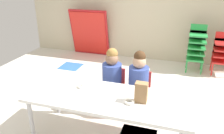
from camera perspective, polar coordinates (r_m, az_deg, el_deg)
name	(u,v)px	position (r m, az deg, el deg)	size (l,w,h in m)	color
ground_plane	(113,112)	(3.28, 0.22, -11.23)	(5.52, 4.75, 0.02)	silver
back_wall	(146,4)	(5.08, 8.48, 15.37)	(5.52, 0.10, 2.42)	beige
craft_table	(108,100)	(2.53, -1.01, -8.37)	(1.82, 0.70, 0.56)	white
seated_child_near_camera	(112,75)	(3.04, 0.02, -1.92)	(0.34, 0.34, 0.92)	red
seated_child_middle_seat	(139,78)	(2.96, 6.75, -2.77)	(0.32, 0.31, 0.92)	red
kid_chair_green_stack	(197,46)	(4.71, 20.56, 5.04)	(0.32, 0.30, 0.92)	green
kid_chair_red_stack	(222,51)	(4.78, 26.04, 3.65)	(0.32, 0.30, 0.80)	red
folded_activity_table	(89,33)	(5.36, -5.70, 8.57)	(0.90, 0.29, 1.09)	red
paper_bag_brown	(141,92)	(2.38, 7.40, -6.37)	(0.13, 0.09, 0.22)	#9E754C
paper_plate_near_edge	(81,87)	(2.72, -7.84, -5.11)	(0.18, 0.18, 0.01)	white
paper_plate_center_table	(120,92)	(2.60, 2.08, -6.22)	(0.18, 0.18, 0.01)	white
donut_powdered_on_plate	(81,86)	(2.71, -7.86, -4.77)	(0.10, 0.10, 0.03)	white
donut_powdered_loose	(129,102)	(2.39, 4.38, -8.72)	(0.11, 0.11, 0.03)	white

